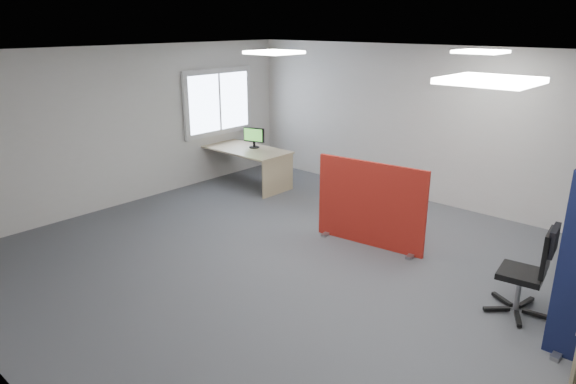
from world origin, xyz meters
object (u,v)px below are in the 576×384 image
Objects in this scene: red_divider at (370,205)px; office_chair at (534,266)px; monitor_second at (254,137)px; second_desk at (248,157)px.

office_chair is at bearing -17.34° from red_divider.
red_divider is at bearing -32.60° from monitor_second.
red_divider is at bearing 162.32° from office_chair.
monitor_second is at bearing 58.49° from second_desk.
red_divider reaches higher than office_chair.
monitor_second is at bearing 158.66° from office_chair.
monitor_second is (0.07, 0.12, 0.39)m from second_desk.
office_chair reaches higher than second_desk.
red_divider reaches higher than monitor_second.
red_divider is 2.37m from office_chair.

